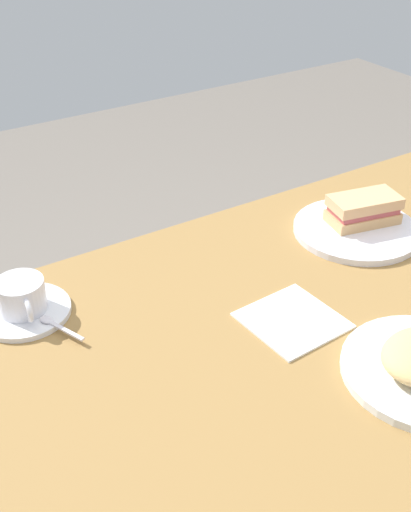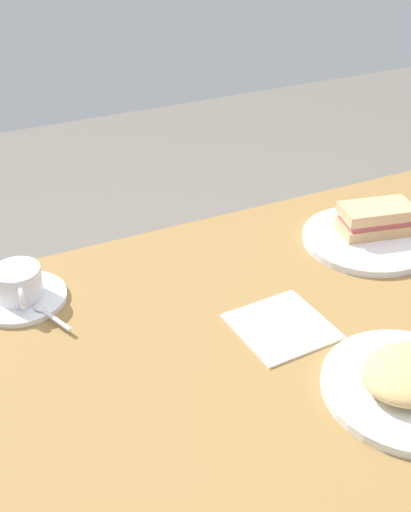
{
  "view_description": "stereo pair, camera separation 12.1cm",
  "coord_description": "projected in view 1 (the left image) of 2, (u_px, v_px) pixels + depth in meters",
  "views": [
    {
      "loc": [
        0.71,
        0.65,
        1.43
      ],
      "look_at": [
        0.17,
        -0.21,
        0.77
      ],
      "focal_mm": 45.5,
      "sensor_mm": 36.0,
      "label": 1
    },
    {
      "loc": [
        0.61,
        0.71,
        1.43
      ],
      "look_at": [
        0.17,
        -0.21,
        0.77
      ],
      "focal_mm": 45.5,
      "sensor_mm": 36.0,
      "label": 2
    }
  ],
  "objects": [
    {
      "name": "sandwich_front",
      "position": [
        363.0,
        209.0,
        1.34
      ],
      "size": [
        0.16,
        0.1,
        0.06
      ],
      "color": "tan",
      "rests_on": "sandwich_plate"
    },
    {
      "name": "dining_table",
      "position": [
        342.0,
        338.0,
        1.2
      ],
      "size": [
        1.33,
        0.77,
        0.74
      ],
      "color": "olive",
      "rests_on": "ground_plane"
    },
    {
      "name": "coffee_saucer",
      "position": [
        24.0,
        311.0,
        1.11
      ],
      "size": [
        0.16,
        0.16,
        0.01
      ],
      "primitive_type": "cylinder",
      "color": "white",
      "rests_on": "dining_table"
    },
    {
      "name": "spoon",
      "position": [
        54.0,
        324.0,
        1.07
      ],
      "size": [
        0.05,
        0.1,
        0.01
      ],
      "color": "silver",
      "rests_on": "coffee_saucer"
    },
    {
      "name": "coffee_cup",
      "position": [
        21.0,
        295.0,
        1.09
      ],
      "size": [
        0.08,
        0.11,
        0.06
      ],
      "color": "white",
      "rests_on": "coffee_saucer"
    },
    {
      "name": "napkin",
      "position": [
        291.0,
        320.0,
        1.1
      ],
      "size": [
        0.16,
        0.16,
        0.0
      ],
      "primitive_type": "cube",
      "rotation": [
        0.0,
        0.0,
        0.06
      ],
      "color": "white",
      "rests_on": "dining_table"
    },
    {
      "name": "sandwich_plate",
      "position": [
        356.0,
        230.0,
        1.34
      ],
      "size": [
        0.26,
        0.26,
        0.01
      ],
      "primitive_type": "cylinder",
      "color": "white",
      "rests_on": "dining_table"
    }
  ]
}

